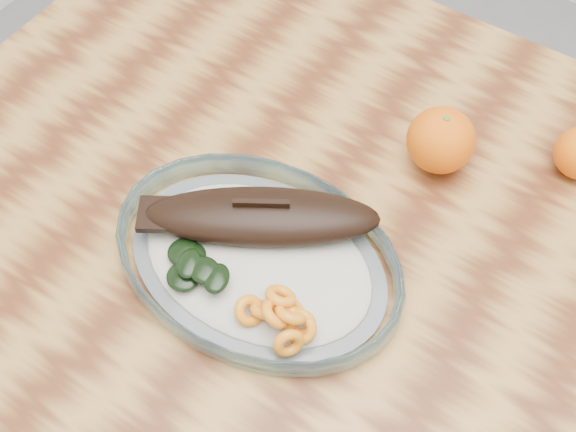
{
  "coord_description": "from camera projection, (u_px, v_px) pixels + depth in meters",
  "views": [
    {
      "loc": [
        0.12,
        -0.4,
        1.43
      ],
      "look_at": [
        -0.12,
        -0.03,
        0.77
      ],
      "focal_mm": 45.0,
      "sensor_mm": 36.0,
      "label": 1
    }
  ],
  "objects": [
    {
      "name": "plated_meal",
      "position": [
        257.0,
        255.0,
        0.77
      ],
      "size": [
        0.61,
        0.61,
        0.08
      ],
      "rotation": [
        0.0,
        0.0,
        0.06
      ],
      "color": "white",
      "rests_on": "dining_table"
    },
    {
      "name": "orange_left",
      "position": [
        441.0,
        140.0,
        0.83
      ],
      "size": [
        0.08,
        0.08,
        0.08
      ],
      "primitive_type": "sphere",
      "color": "#FF6405",
      "rests_on": "dining_table"
    },
    {
      "name": "dining_table",
      "position": [
        381.0,
        296.0,
        0.87
      ],
      "size": [
        1.2,
        0.8,
        0.75
      ],
      "color": "#592C15",
      "rests_on": "ground"
    }
  ]
}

